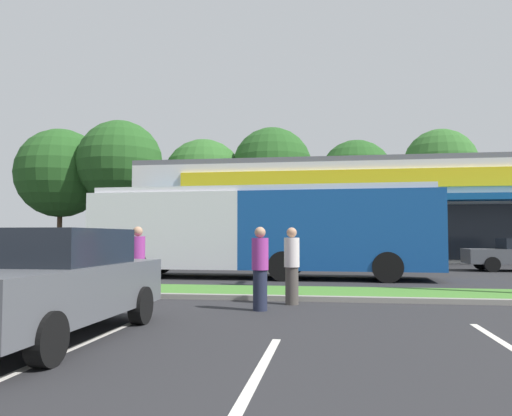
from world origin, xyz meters
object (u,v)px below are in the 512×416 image
at_px(car_2, 48,283).
at_px(pedestrian_near_bench, 260,268).
at_px(car_0, 169,252).
at_px(pedestrian_by_pole, 137,263).
at_px(city_bus, 261,229).
at_px(pedestrian_mid, 292,266).

xyz_separation_m(car_2, pedestrian_near_bench, (2.67, 3.28, 0.03)).
distance_m(car_0, pedestrian_near_bench, 14.48).
relative_size(pedestrian_near_bench, pedestrian_by_pole, 0.98).
distance_m(car_0, car_2, 16.74).
bearing_deg(city_bus, car_0, -43.03).
xyz_separation_m(city_bus, pedestrian_near_bench, (1.09, -7.99, -0.92)).
bearing_deg(pedestrian_by_pole, car_0, 54.76).
bearing_deg(car_0, car_2, 102.27).
height_order(car_0, pedestrian_mid, pedestrian_mid).
xyz_separation_m(city_bus, pedestrian_mid, (1.65, -6.97, -0.92)).
height_order(car_2, pedestrian_mid, pedestrian_mid).
xyz_separation_m(city_bus, pedestrian_by_pole, (-1.97, -6.83, -0.90)).
xyz_separation_m(car_0, car_2, (3.56, -16.35, 0.04)).
height_order(city_bus, car_2, city_bus).
xyz_separation_m(car_0, pedestrian_near_bench, (6.23, -13.08, 0.08)).
bearing_deg(pedestrian_near_bench, pedestrian_by_pole, 159.79).
bearing_deg(city_bus, pedestrian_near_bench, 99.45).
distance_m(pedestrian_near_bench, pedestrian_by_pole, 3.28).
distance_m(city_bus, pedestrian_near_bench, 8.12).
bearing_deg(car_0, pedestrian_near_bench, 115.47).
bearing_deg(car_2, pedestrian_near_bench, 140.81).
height_order(car_0, pedestrian_by_pole, pedestrian_by_pole).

